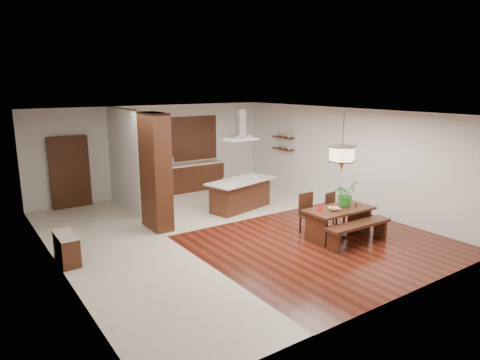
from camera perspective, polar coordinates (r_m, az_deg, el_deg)
room_shell at (r=10.21m, az=-1.39°, el=4.24°), size 9.00×9.04×2.92m
tile_hallway at (r=9.58m, az=-15.42°, el=-9.57°), size 2.50×9.00×0.01m
tile_kitchen at (r=13.36m, az=-2.73°, el=-2.77°), size 5.50×4.00×0.01m
soffit_band at (r=10.12m, az=-1.42°, el=8.85°), size 8.00×9.00×0.02m
partition_pier at (r=10.71m, az=-11.20°, el=1.07°), size 0.45×1.00×2.90m
partition_stub at (r=12.64m, az=-15.02°, el=2.63°), size 0.18×2.40×2.90m
hallway_console at (r=9.40m, az=-22.10°, el=-8.48°), size 0.37×0.88×0.63m
hallway_doorway at (r=13.40m, az=-21.75°, el=0.97°), size 1.10×0.20×2.10m
rear_counter at (r=14.57m, az=-7.11°, el=0.35°), size 2.60×0.62×0.95m
kitchen_window at (r=14.58m, az=-7.73°, el=5.43°), size 2.60×0.08×1.50m
shelf_lower at (r=14.67m, az=5.75°, el=4.14°), size 0.26×0.90×0.04m
shelf_upper at (r=14.61m, az=5.79°, el=5.69°), size 0.26×0.90×0.04m
dining_table at (r=10.42m, az=13.04°, el=-4.67°), size 1.69×0.86×0.70m
dining_bench at (r=10.12m, az=15.45°, el=-6.90°), size 1.78×0.42×0.50m
dining_chair_left at (r=10.48m, az=9.43°, el=-4.52°), size 0.45×0.45×0.98m
dining_chair_right at (r=11.06m, az=12.60°, el=-4.00°), size 0.44×0.44×0.89m
pendant_lantern at (r=10.05m, az=13.53°, el=4.81°), size 0.64×0.64×1.31m
foliage_plant at (r=10.52m, az=13.86°, el=-1.81°), size 0.62×0.56×0.60m
fruit_bowl at (r=10.17m, az=12.43°, el=-3.79°), size 0.33×0.33×0.06m
napkin_cone at (r=10.06m, az=10.57°, el=-3.50°), size 0.15×0.15×0.20m
gold_ornament at (r=10.67m, az=15.29°, el=-3.05°), size 0.08×0.08×0.11m
kitchen_island at (r=12.34m, az=0.08°, el=-1.91°), size 2.29×1.40×0.88m
range_hood at (r=11.99m, az=0.07°, el=7.44°), size 0.90×0.55×0.87m
island_cup at (r=12.36m, az=1.98°, el=0.37°), size 0.14×0.14×0.09m
microwave at (r=14.12m, az=-10.10°, el=2.48°), size 0.64×0.50×0.32m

